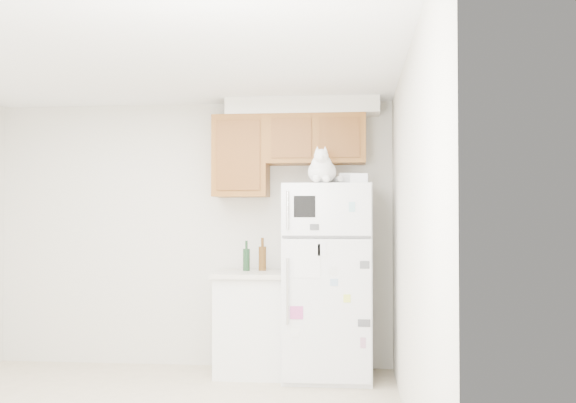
# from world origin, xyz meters

# --- Properties ---
(room_shell) EXTENTS (3.84, 4.04, 2.52)m
(room_shell) POSITION_xyz_m (0.12, 0.24, 1.67)
(room_shell) COLOR beige
(room_shell) RESTS_ON ground_plane
(refrigerator) EXTENTS (0.76, 0.78, 1.70)m
(refrigerator) POSITION_xyz_m (1.31, 1.61, 0.85)
(refrigerator) COLOR white
(refrigerator) RESTS_ON ground_plane
(base_counter) EXTENTS (0.64, 0.64, 0.92)m
(base_counter) POSITION_xyz_m (0.62, 1.68, 0.46)
(base_counter) COLOR white
(base_counter) RESTS_ON ground_plane
(cat) EXTENTS (0.30, 0.44, 0.31)m
(cat) POSITION_xyz_m (1.27, 1.35, 1.81)
(cat) COLOR white
(cat) RESTS_ON refrigerator
(storage_box_back) EXTENTS (0.18, 0.14, 0.10)m
(storage_box_back) POSITION_xyz_m (1.50, 1.64, 1.75)
(storage_box_back) COLOR white
(storage_box_back) RESTS_ON refrigerator
(storage_box_front) EXTENTS (0.16, 0.12, 0.09)m
(storage_box_front) POSITION_xyz_m (1.59, 1.53, 1.74)
(storage_box_front) COLOR white
(storage_box_front) RESTS_ON refrigerator
(bottle_green) EXTENTS (0.06, 0.06, 0.28)m
(bottle_green) POSITION_xyz_m (0.56, 1.78, 1.06)
(bottle_green) COLOR #19381E
(bottle_green) RESTS_ON base_counter
(bottle_amber) EXTENTS (0.07, 0.07, 0.30)m
(bottle_amber) POSITION_xyz_m (0.70, 1.81, 1.07)
(bottle_amber) COLOR #593814
(bottle_amber) RESTS_ON base_counter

